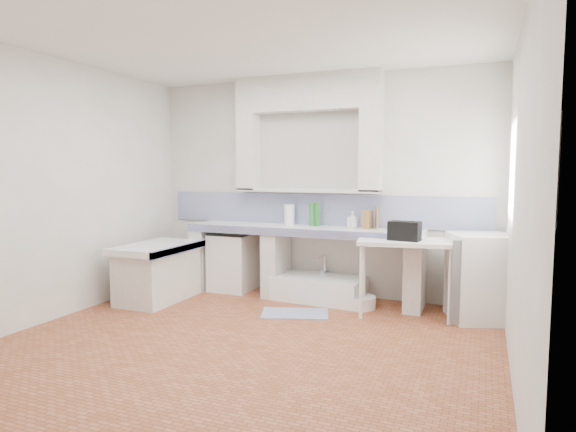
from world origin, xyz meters
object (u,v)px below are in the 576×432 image
at_px(sink, 319,289).
at_px(fridge, 480,277).
at_px(side_table, 404,278).
at_px(stove, 233,262).

bearing_deg(sink, fridge, 0.39).
bearing_deg(fridge, sink, 156.69).
bearing_deg(side_table, fridge, 2.10).
xyz_separation_m(stove, side_table, (2.32, -0.31, 0.05)).
height_order(stove, sink, stove).
xyz_separation_m(side_table, fridge, (0.78, 0.15, 0.04)).
relative_size(stove, sink, 0.69).
xyz_separation_m(sink, side_table, (1.08, -0.26, 0.29)).
distance_m(sink, fridge, 1.89).
relative_size(sink, fridge, 1.18).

